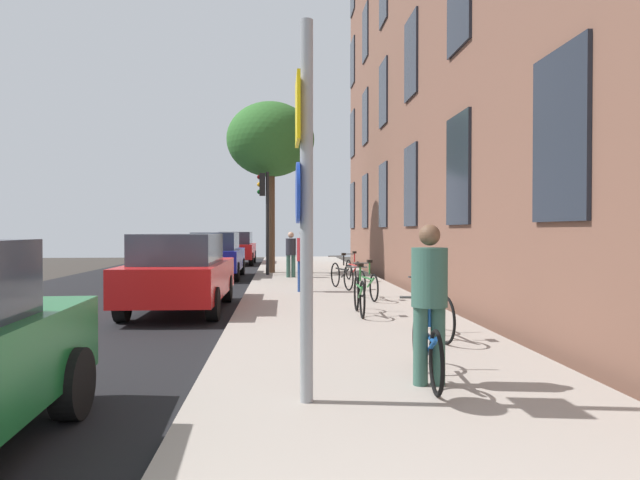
{
  "coord_description": "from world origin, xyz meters",
  "views": [
    {
      "loc": [
        -0.12,
        -0.93,
        1.7
      ],
      "look_at": [
        0.59,
        9.19,
        1.53
      ],
      "focal_mm": 32.44,
      "sensor_mm": 36.0,
      "label": 1
    }
  ],
  "objects": [
    {
      "name": "bicycle_3",
      "position": [
        1.9,
        12.19,
        0.47
      ],
      "size": [
        0.42,
        1.6,
        0.91
      ],
      "color": "black",
      "rests_on": "sidewalk"
    },
    {
      "name": "ground_plane",
      "position": [
        -2.4,
        15.0,
        0.0
      ],
      "size": [
        41.8,
        41.8,
        0.0
      ],
      "primitive_type": "plane",
      "color": "#332D28"
    },
    {
      "name": "bicycle_4",
      "position": [
        1.56,
        14.59,
        0.5
      ],
      "size": [
        0.56,
        1.67,
        0.97
      ],
      "color": "black",
      "rests_on": "sidewalk"
    },
    {
      "name": "traffic_light",
      "position": [
        -0.65,
        19.66,
        2.63
      ],
      "size": [
        0.43,
        0.24,
        3.66
      ],
      "color": "black",
      "rests_on": "sidewalk"
    },
    {
      "name": "pedestrian_1",
      "position": [
        0.5,
        13.93,
        1.05
      ],
      "size": [
        0.49,
        0.49,
        1.62
      ],
      "color": "navy",
      "rests_on": "sidewalk"
    },
    {
      "name": "bicycle_2",
      "position": [
        1.37,
        9.79,
        0.5
      ],
      "size": [
        0.42,
        1.65,
        0.97
      ],
      "color": "black",
      "rests_on": "sidewalk"
    },
    {
      "name": "car_2",
      "position": [
        -2.34,
        19.61,
        0.84
      ],
      "size": [
        1.77,
        4.36,
        1.62
      ],
      "color": "navy",
      "rests_on": "road_asphalt"
    },
    {
      "name": "sidewalk",
      "position": [
        1.1,
        15.0,
        0.06
      ],
      "size": [
        4.2,
        38.0,
        0.12
      ],
      "primitive_type": "cube",
      "color": "#9E9389",
      "rests_on": "ground"
    },
    {
      "name": "pedestrian_2",
      "position": [
        0.26,
        18.54,
        1.0
      ],
      "size": [
        0.48,
        0.48,
        1.53
      ],
      "color": "#33594C",
      "rests_on": "sidewalk"
    },
    {
      "name": "bicycle_5",
      "position": [
        2.18,
        16.99,
        0.48
      ],
      "size": [
        0.43,
        1.7,
        0.93
      ],
      "color": "black",
      "rests_on": "sidewalk"
    },
    {
      "name": "tree_near",
      "position": [
        -0.45,
        20.74,
        5.06
      ],
      "size": [
        3.27,
        3.27,
        6.36
      ],
      "color": "brown",
      "rests_on": "sidewalk"
    },
    {
      "name": "car_3",
      "position": [
        -2.26,
        27.94,
        0.84
      ],
      "size": [
        1.8,
        4.17,
        1.62
      ],
      "color": "red",
      "rests_on": "road_asphalt"
    },
    {
      "name": "road_asphalt",
      "position": [
        -4.5,
        15.0,
        0.01
      ],
      "size": [
        7.0,
        38.0,
        0.01
      ],
      "primitive_type": "cube",
      "color": "black",
      "rests_on": "ground"
    },
    {
      "name": "car_1",
      "position": [
        -2.19,
        11.27,
        0.84
      ],
      "size": [
        1.88,
        4.47,
        1.62
      ],
      "color": "red",
      "rests_on": "road_asphalt"
    },
    {
      "name": "bicycle_0",
      "position": [
        1.41,
        4.99,
        0.48
      ],
      "size": [
        0.42,
        1.73,
        0.93
      ],
      "color": "black",
      "rests_on": "sidewalk"
    },
    {
      "name": "sign_post",
      "position": [
        0.1,
        4.36,
        2.04
      ],
      "size": [
        0.16,
        0.6,
        3.5
      ],
      "color": "gray",
      "rests_on": "sidewalk"
    },
    {
      "name": "pedestrian_0",
      "position": [
        1.4,
        4.85,
        1.06
      ],
      "size": [
        0.43,
        0.43,
        1.64
      ],
      "color": "#33594C",
      "rests_on": "sidewalk"
    },
    {
      "name": "bicycle_1",
      "position": [
        2.12,
        7.39,
        0.5
      ],
      "size": [
        0.42,
        1.67,
        0.97
      ],
      "color": "black",
      "rests_on": "sidewalk"
    }
  ]
}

